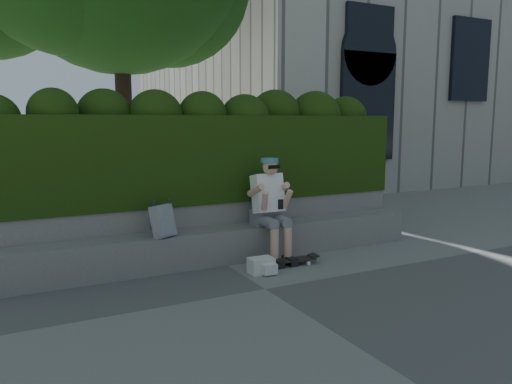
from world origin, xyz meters
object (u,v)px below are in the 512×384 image
skateboard (288,261)px  person (270,205)px  backpack_plaid (163,221)px  backpack_ground (261,265)px

skateboard → person: bearing=102.4°
skateboard → backpack_plaid: backpack_plaid is taller
backpack_plaid → backpack_ground: 1.34m
skateboard → backpack_plaid: (-1.52, 0.48, 0.58)m
skateboard → backpack_ground: size_ratio=2.56×
backpack_ground → skateboard: bearing=15.8°
person → backpack_ground: size_ratio=4.58×
skateboard → backpack_ground: (-0.46, -0.12, 0.03)m
person → skateboard: 0.80m
person → backpack_plaid: bearing=176.8°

